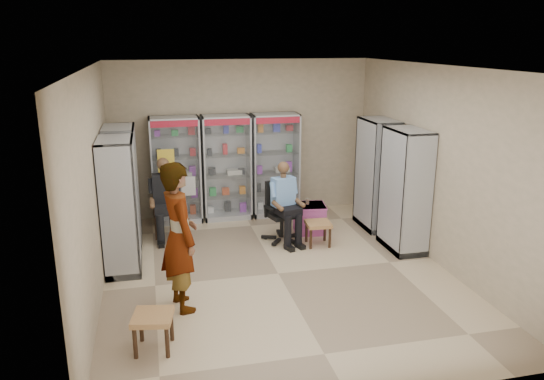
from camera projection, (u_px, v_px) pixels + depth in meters
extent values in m
plane|color=#C8B08B|center=(278.00, 273.00, 7.88)|extent=(6.00, 6.00, 0.00)
cube|color=#BFAA8E|center=(242.00, 139.00, 10.28)|extent=(5.00, 0.02, 3.00)
cube|color=#BFAA8E|center=(360.00, 259.00, 4.66)|extent=(5.00, 0.02, 3.00)
cube|color=#BFAA8E|center=(93.00, 187.00, 6.93)|extent=(0.02, 6.00, 3.00)
cube|color=#BFAA8E|center=(439.00, 167.00, 8.02)|extent=(0.02, 6.00, 3.00)
cube|color=white|center=(279.00, 67.00, 7.06)|extent=(5.00, 6.00, 0.02)
cube|color=silver|center=(176.00, 170.00, 9.88)|extent=(0.90, 0.50, 2.00)
cube|color=#A5A7AC|center=(227.00, 168.00, 10.09)|extent=(0.90, 0.50, 2.00)
cube|color=#B5B8BD|center=(275.00, 165.00, 10.30)|extent=(0.90, 0.50, 2.00)
cube|color=silver|center=(377.00, 174.00, 9.59)|extent=(0.90, 0.50, 2.00)
cube|color=#B4B7BC|center=(405.00, 191.00, 8.56)|extent=(0.90, 0.50, 2.00)
cube|color=#A7A9AE|center=(123.00, 186.00, 8.81)|extent=(0.90, 0.50, 2.00)
cube|color=#B7B9BF|center=(120.00, 206.00, 7.78)|extent=(0.90, 0.50, 2.00)
cube|color=black|center=(165.00, 210.00, 9.29)|extent=(0.42, 0.42, 0.94)
cube|color=black|center=(282.00, 212.00, 9.06)|extent=(0.69, 0.69, 1.04)
cube|color=#B44888|center=(309.00, 218.00, 9.52)|extent=(0.60, 0.58, 0.51)
cylinder|color=#5F2608|center=(307.00, 202.00, 9.47)|extent=(0.07, 0.07, 0.10)
cube|color=#A46B45|center=(318.00, 233.00, 8.93)|extent=(0.43, 0.43, 0.40)
cube|color=#A07D43|center=(154.00, 332.00, 5.91)|extent=(0.50, 0.50, 0.43)
imported|color=#9B9B9E|center=(179.00, 237.00, 6.65)|extent=(0.62, 0.80, 1.93)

